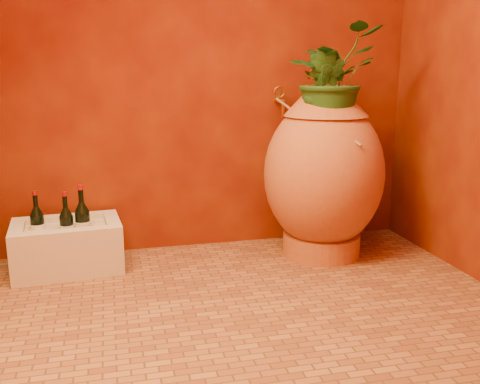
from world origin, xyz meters
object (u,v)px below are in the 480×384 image
object	(u,v)px
wine_bottle_c	(83,224)
stone_basin	(67,247)
wine_bottle_a	(67,227)
wine_bottle_b	(38,226)
wall_tap	(280,100)
amphora	(324,173)

from	to	relation	value
wine_bottle_c	stone_basin	bearing A→B (deg)	154.90
wine_bottle_a	wine_bottle_c	world-z (taller)	wine_bottle_c
wine_bottle_b	wall_tap	world-z (taller)	wall_tap
wine_bottle_a	wine_bottle_b	bearing A→B (deg)	161.33
amphora	wall_tap	bearing A→B (deg)	125.60
stone_basin	wall_tap	world-z (taller)	wall_tap
stone_basin	wine_bottle_c	bearing A→B (deg)	-25.10
stone_basin	wine_bottle_c	xyz separation A→B (m)	(0.09, -0.04, 0.14)
amphora	wall_tap	size ratio (longest dim) A/B	5.76
amphora	wine_bottle_b	distance (m)	1.62
wine_bottle_a	wine_bottle_c	distance (m)	0.08
stone_basin	wine_bottle_a	xyz separation A→B (m)	(0.01, -0.05, 0.13)
stone_basin	wine_bottle_c	distance (m)	0.17
amphora	wine_bottle_c	world-z (taller)	amphora
wine_bottle_b	wall_tap	size ratio (longest dim) A/B	1.78
wine_bottle_c	amphora	bearing A→B (deg)	-2.39
wine_bottle_a	amphora	bearing A→B (deg)	-1.97
wine_bottle_b	wine_bottle_c	size ratio (longest dim) A/B	0.92
wine_bottle_c	wine_bottle_b	bearing A→B (deg)	169.29
wine_bottle_a	wine_bottle_b	xyz separation A→B (m)	(-0.15, 0.05, 0.00)
amphora	wine_bottle_c	size ratio (longest dim) A/B	2.96
wall_tap	wine_bottle_a	bearing A→B (deg)	-170.39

